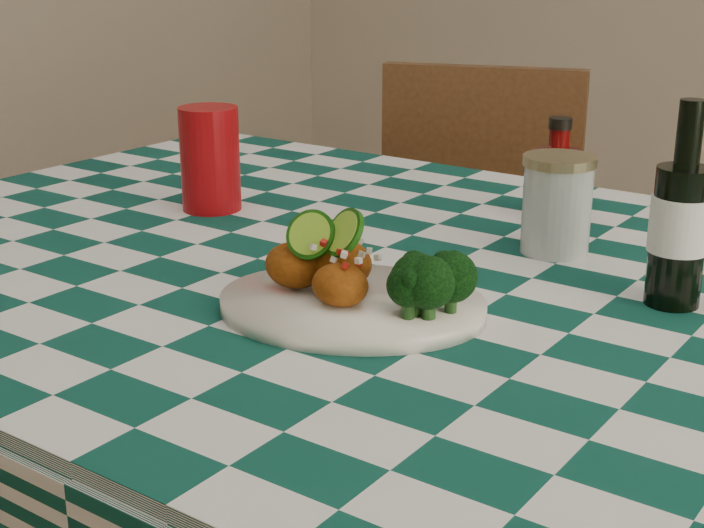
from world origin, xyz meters
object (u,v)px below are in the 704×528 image
Objects in this scene: fried_chicken_pile at (335,257)px; mason_jar at (557,205)px; wooden_chair_left at (458,309)px; red_tumbler at (210,159)px; ketchup_bottle at (557,169)px; beer_bottle at (682,205)px; plate at (352,305)px.

mason_jar is (0.11, 0.32, 0.00)m from fried_chicken_pile.
red_tumbler is at bearing -115.78° from wooden_chair_left.
mason_jar is at bearing 71.51° from fried_chicken_pile.
ketchup_bottle is 0.64× the size of beer_bottle.
fried_chicken_pile is 0.34m from mason_jar.
beer_bottle is at bearing 0.45° from red_tumbler.
wooden_chair_left is at bearing 111.65° from plate.
ketchup_bottle is (0.42, 0.25, -0.00)m from red_tumbler.
plate is at bearing -86.73° from wooden_chair_left.
wooden_chair_left is (-0.41, 0.51, -0.39)m from mason_jar.
fried_chicken_pile is 0.96m from wooden_chair_left.
mason_jar is at bearing -69.21° from wooden_chair_left.
wooden_chair_left is (-0.35, 0.36, -0.40)m from ketchup_bottle.
ketchup_bottle is at bearing -64.47° from wooden_chair_left.
ketchup_bottle is (0.04, 0.46, 0.01)m from fried_chicken_pile.
red_tumbler is (-0.41, 0.22, 0.07)m from plate.
fried_chicken_pile is 0.14× the size of wooden_chair_left.
fried_chicken_pile is 0.47m from ketchup_bottle.
wooden_chair_left is (-0.30, 0.82, -0.39)m from fried_chicken_pile.
ketchup_bottle is 0.16× the size of wooden_chair_left.
beer_bottle reaches higher than mason_jar.
wooden_chair_left is at bearing 110.30° from fried_chicken_pile.
wooden_chair_left reaches higher than mason_jar.
beer_bottle reaches higher than red_tumbler.
beer_bottle is (0.25, -0.24, 0.04)m from ketchup_bottle.
wooden_chair_left is at bearing 82.60° from red_tumbler.
beer_bottle is (0.29, 0.22, 0.05)m from fried_chicken_pile.
mason_jar is 0.21m from beer_bottle.
red_tumbler reaches higher than plate.
fried_chicken_pile is 0.58× the size of beer_bottle.
fried_chicken_pile is 0.44m from red_tumbler.
red_tumbler is at bearing -179.55° from beer_bottle.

